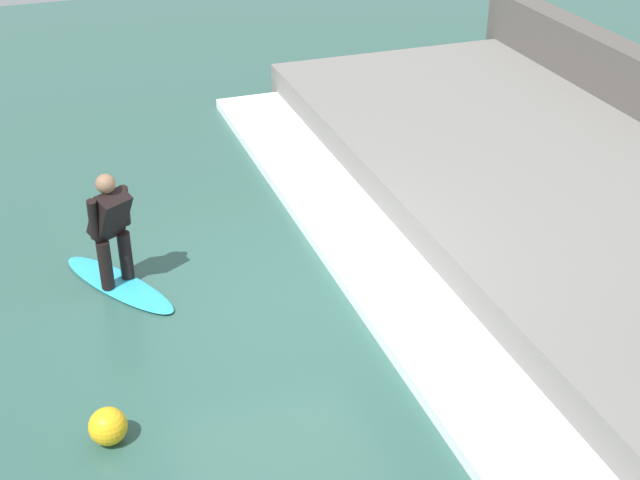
# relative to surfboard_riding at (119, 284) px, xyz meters

# --- Properties ---
(ground_plane) EXTENTS (28.00, 28.00, 0.00)m
(ground_plane) POSITION_rel_surfboard_riding_xyz_m (1.62, -0.91, -0.03)
(ground_plane) COLOR #2D564C
(concrete_ledge) EXTENTS (4.40, 12.68, 0.55)m
(concrete_ledge) POSITION_rel_surfboard_riding_xyz_m (5.69, -0.91, 0.24)
(concrete_ledge) COLOR slate
(concrete_ledge) RESTS_ON ground_plane
(wave_foam_crest) EXTENTS (1.08, 12.05, 0.15)m
(wave_foam_crest) POSITION_rel_surfboard_riding_xyz_m (2.95, -0.91, 0.05)
(wave_foam_crest) COLOR white
(wave_foam_crest) RESTS_ON ground_plane
(surfboard_riding) EXTENTS (1.31, 1.81, 0.06)m
(surfboard_riding) POSITION_rel_surfboard_riding_xyz_m (0.00, 0.00, 0.00)
(surfboard_riding) COLOR #2DADD1
(surfboard_riding) RESTS_ON ground_plane
(surfer_riding) EXTENTS (0.54, 0.57, 1.37)m
(surfer_riding) POSITION_rel_surfboard_riding_xyz_m (0.00, -0.00, 0.79)
(surfer_riding) COLOR black
(surfer_riding) RESTS_ON surfboard_riding
(marker_buoy) EXTENTS (0.35, 0.35, 0.35)m
(marker_buoy) POSITION_rel_surfboard_riding_xyz_m (-0.46, -2.58, 0.15)
(marker_buoy) COLOR yellow
(marker_buoy) RESTS_ON ground_plane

